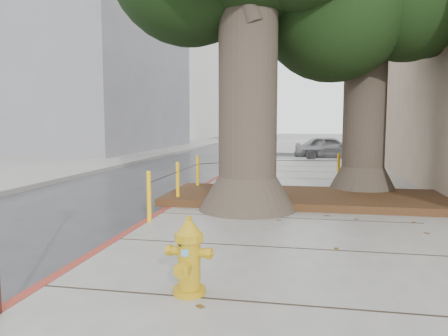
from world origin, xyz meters
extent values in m
plane|color=#28282B|center=(0.00, 0.00, 0.00)|extent=(140.00, 140.00, 0.00)
cube|color=slate|center=(6.00, 30.00, 0.07)|extent=(16.00, 20.00, 0.15)
cube|color=maroon|center=(-2.00, 2.50, 0.07)|extent=(0.14, 26.00, 0.16)
cube|color=black|center=(0.90, 3.90, 0.23)|extent=(6.40, 2.60, 0.16)
cube|color=slate|center=(-15.00, 22.00, 6.00)|extent=(12.00, 16.00, 12.00)
cube|color=silver|center=(-17.00, 45.00, 7.50)|extent=(12.00, 18.00, 15.00)
cone|color=#4C3F33|center=(-0.30, 2.70, 0.50)|extent=(2.04, 2.04, 0.70)
cylinder|color=#4C3F33|center=(-0.30, 2.70, 2.53)|extent=(1.20, 1.20, 4.22)
cone|color=#4C3F33|center=(2.30, 5.20, 0.50)|extent=(1.77, 1.77, 0.70)
cylinder|color=#4C3F33|center=(2.30, 5.20, 2.32)|extent=(1.04, 1.04, 3.84)
cylinder|color=#FDB20E|center=(-1.90, 1.20, 0.60)|extent=(0.08, 0.08, 0.90)
sphere|color=#FDB20E|center=(-1.90, 1.20, 1.05)|extent=(0.09, 0.09, 0.09)
cylinder|color=#FDB20E|center=(-1.90, 3.00, 0.60)|extent=(0.08, 0.08, 0.90)
sphere|color=#FDB20E|center=(-1.90, 3.00, 1.05)|extent=(0.09, 0.09, 0.09)
cylinder|color=#FDB20E|center=(-1.90, 4.80, 0.60)|extent=(0.08, 0.08, 0.90)
sphere|color=#FDB20E|center=(-1.90, 4.80, 1.05)|extent=(0.09, 0.09, 0.09)
cylinder|color=#FDB20E|center=(-0.40, 6.30, 0.60)|extent=(0.08, 0.08, 0.90)
sphere|color=#FDB20E|center=(-0.40, 6.30, 1.05)|extent=(0.09, 0.09, 0.09)
cylinder|color=#FDB20E|center=(1.80, 6.50, 0.60)|extent=(0.08, 0.08, 0.90)
sphere|color=#FDB20E|center=(1.80, 6.50, 1.05)|extent=(0.09, 0.09, 0.09)
cylinder|color=black|center=(-1.90, 2.10, 0.87)|extent=(0.02, 1.80, 0.02)
cylinder|color=black|center=(-1.90, 3.90, 0.87)|extent=(0.02, 1.80, 0.02)
cylinder|color=black|center=(-1.15, 5.55, 0.87)|extent=(1.51, 1.51, 0.02)
cylinder|color=black|center=(0.70, 6.40, 0.87)|extent=(2.20, 0.22, 0.02)
cylinder|color=#BF9213|center=(-0.29, -1.91, 0.18)|extent=(0.38, 0.38, 0.07)
cylinder|color=#BF9213|center=(-0.29, -1.91, 0.48)|extent=(0.26, 0.26, 0.55)
cylinder|color=#BF9213|center=(-0.29, -1.91, 0.76)|extent=(0.34, 0.34, 0.08)
cone|color=#BF9213|center=(-0.29, -1.91, 0.86)|extent=(0.32, 0.32, 0.15)
cylinder|color=#BF9213|center=(-0.29, -1.91, 0.96)|extent=(0.07, 0.07, 0.05)
cylinder|color=#BF9213|center=(-0.43, -1.90, 0.61)|extent=(0.16, 0.11, 0.10)
cylinder|color=#BF9213|center=(-0.15, -1.93, 0.61)|extent=(0.16, 0.11, 0.10)
cylinder|color=#BF9213|center=(-0.30, -2.05, 0.48)|extent=(0.15, 0.16, 0.14)
cube|color=#5999D8|center=(-0.30, -2.04, 0.63)|extent=(0.08, 0.01, 0.08)
imported|color=#95969A|center=(2.08, 17.16, 0.63)|extent=(3.76, 1.66, 1.26)
imported|color=black|center=(-12.45, 17.24, 0.59)|extent=(1.96, 4.19, 1.18)
camera|label=1|loc=(0.91, -6.24, 1.97)|focal=35.00mm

